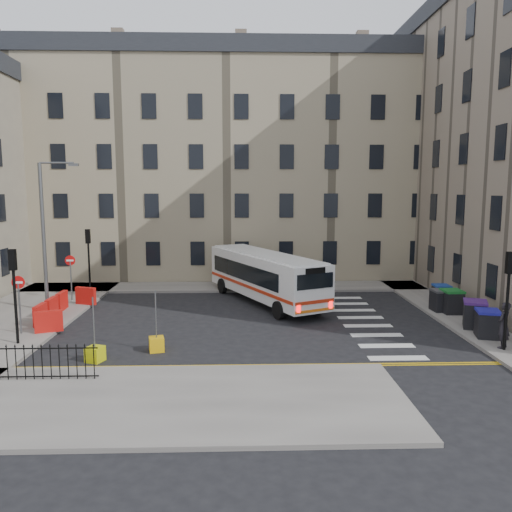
{
  "coord_description": "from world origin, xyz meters",
  "views": [
    {
      "loc": [
        -2.33,
        -25.19,
        6.79
      ],
      "look_at": [
        -1.47,
        2.8,
        3.0
      ],
      "focal_mm": 35.0,
      "sensor_mm": 36.0,
      "label": 1
    }
  ],
  "objects": [
    {
      "name": "bollard_chevron",
      "position": [
        -8.11,
        -6.0,
        0.3
      ],
      "size": [
        0.78,
        0.78,
        0.6
      ],
      "primitive_type": "cube",
      "rotation": [
        0.0,
        0.0,
        -0.37
      ],
      "color": "#BAC00B",
      "rests_on": "ground"
    },
    {
      "name": "bollard_yellow",
      "position": [
        -5.89,
        -4.8,
        0.3
      ],
      "size": [
        0.72,
        0.72,
        0.6
      ],
      "primitive_type": "cube",
      "rotation": [
        0.0,
        0.0,
        0.24
      ],
      "color": "#E0A70C",
      "rests_on": "ground"
    },
    {
      "name": "traffic_light_sw",
      "position": [
        -12.0,
        -4.0,
        2.87
      ],
      "size": [
        0.28,
        0.22,
        4.1
      ],
      "color": "black",
      "rests_on": "pavement_west"
    },
    {
      "name": "terrace_north",
      "position": [
        -7.0,
        15.5,
        8.62
      ],
      "size": [
        38.3,
        10.8,
        17.2
      ],
      "color": "gray",
      "rests_on": "ground"
    },
    {
      "name": "wheelie_bin_b",
      "position": [
        8.89,
        -2.21,
        0.82
      ],
      "size": [
        1.41,
        1.5,
        1.33
      ],
      "rotation": [
        0.0,
        0.0,
        -0.38
      ],
      "color": "black",
      "rests_on": "pavement_east"
    },
    {
      "name": "pavement_sw",
      "position": [
        -7.0,
        -10.0,
        0.07
      ],
      "size": [
        20.0,
        6.0,
        0.15
      ],
      "primitive_type": "cube",
      "color": "slate",
      "rests_on": "ground"
    },
    {
      "name": "wheelie_bin_c",
      "position": [
        8.99,
        0.67,
        0.79
      ],
      "size": [
        1.01,
        1.16,
        1.27
      ],
      "rotation": [
        0.0,
        0.0,
        0.01
      ],
      "color": "black",
      "rests_on": "pavement_east"
    },
    {
      "name": "wheelie_bin_a",
      "position": [
        8.75,
        -3.73,
        0.78
      ],
      "size": [
        1.24,
        1.34,
        1.25
      ],
      "rotation": [
        0.0,
        0.0,
        -0.26
      ],
      "color": "black",
      "rests_on": "pavement_east"
    },
    {
      "name": "traffic_light_nw",
      "position": [
        -12.0,
        6.5,
        2.87
      ],
      "size": [
        0.28,
        0.22,
        4.1
      ],
      "color": "black",
      "rests_on": "pavement_west"
    },
    {
      "name": "pavement_east",
      "position": [
        9.0,
        4.0,
        0.07
      ],
      "size": [
        2.4,
        26.0,
        0.15
      ],
      "primitive_type": "cube",
      "color": "slate",
      "rests_on": "ground"
    },
    {
      "name": "roadworks_barriers",
      "position": [
        -11.84,
        0.5,
        0.65
      ],
      "size": [
        1.66,
        6.26,
        1.0
      ],
      "color": "red",
      "rests_on": "pavement_west"
    },
    {
      "name": "bus",
      "position": [
        -0.91,
        4.13,
        1.68
      ],
      "size": [
        6.79,
        10.69,
        2.91
      ],
      "rotation": [
        0.0,
        0.0,
        0.45
      ],
      "color": "silver",
      "rests_on": "ground"
    },
    {
      "name": "pedestrian",
      "position": [
        8.65,
        -5.26,
        1.13
      ],
      "size": [
        0.85,
        0.82,
        1.96
      ],
      "primitive_type": "imported",
      "rotation": [
        0.0,
        0.0,
        3.83
      ],
      "color": "black",
      "rests_on": "pavement_east"
    },
    {
      "name": "no_entry_south",
      "position": [
        -12.5,
        -2.5,
        2.08
      ],
      "size": [
        0.6,
        0.08,
        3.0
      ],
      "color": "#595B5E",
      "rests_on": "pavement_west"
    },
    {
      "name": "ground",
      "position": [
        0.0,
        0.0,
        0.0
      ],
      "size": [
        120.0,
        120.0,
        0.0
      ],
      "primitive_type": "plane",
      "color": "black",
      "rests_on": "ground"
    },
    {
      "name": "wheelie_bin_d",
      "position": [
        8.59,
        1.16,
        0.74
      ],
      "size": [
        0.96,
        1.09,
        1.17
      ],
      "rotation": [
        0.0,
        0.0,
        0.03
      ],
      "color": "black",
      "rests_on": "pavement_east"
    },
    {
      "name": "no_entry_north",
      "position": [
        -12.5,
        4.5,
        2.08
      ],
      "size": [
        0.6,
        0.08,
        3.0
      ],
      "color": "#595B5E",
      "rests_on": "pavement_west"
    },
    {
      "name": "streetlamp",
      "position": [
        -13.0,
        2.0,
        4.34
      ],
      "size": [
        0.5,
        0.22,
        8.14
      ],
      "color": "#595B5E",
      "rests_on": "pavement_west"
    },
    {
      "name": "pavement_west",
      "position": [
        -14.0,
        1.0,
        0.07
      ],
      "size": [
        6.0,
        22.0,
        0.15
      ],
      "primitive_type": "cube",
      "color": "slate",
      "rests_on": "ground"
    },
    {
      "name": "wheelie_bin_e",
      "position": [
        9.27,
        2.73,
        0.72
      ],
      "size": [
        0.94,
        1.06,
        1.13
      ],
      "rotation": [
        0.0,
        0.0,
        -0.05
      ],
      "color": "black",
      "rests_on": "pavement_east"
    },
    {
      "name": "pavement_north",
      "position": [
        -6.0,
        8.6,
        0.07
      ],
      "size": [
        36.0,
        3.2,
        0.15
      ],
      "primitive_type": "cube",
      "color": "slate",
      "rests_on": "ground"
    },
    {
      "name": "traffic_light_east",
      "position": [
        8.6,
        -5.5,
        2.87
      ],
      "size": [
        0.28,
        0.22,
        4.1
      ],
      "color": "black",
      "rests_on": "pavement_east"
    }
  ]
}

